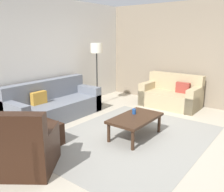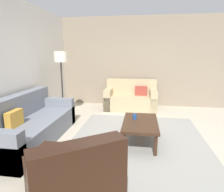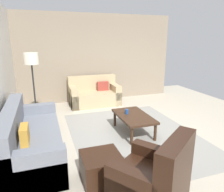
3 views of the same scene
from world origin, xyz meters
TOP-DOWN VIEW (x-y plane):
  - ground_plane at (0.00, 0.00)m, footprint 8.00×8.00m
  - rear_partition at (0.00, 2.60)m, footprint 6.00×0.12m
  - stone_feature_panel at (3.00, 0.00)m, footprint 0.12×5.20m
  - area_rug at (0.00, 0.00)m, footprint 3.33×2.59m
  - couch_main at (-0.15, 2.10)m, footprint 2.27×0.90m
  - couch_loveseat at (2.47, 0.27)m, footprint 0.85×1.53m
  - ottoman at (-1.22, 1.07)m, footprint 0.56×0.56m
  - coffee_table at (0.10, -0.04)m, footprint 1.10×0.64m
  - cup at (0.22, 0.08)m, footprint 0.07×0.07m
  - lamp_standing at (1.31, 1.98)m, footprint 0.32×0.32m

SIDE VIEW (x-z plane):
  - ground_plane at x=0.00m, z-range 0.00..0.00m
  - area_rug at x=0.00m, z-range 0.00..0.01m
  - ottoman at x=-1.22m, z-range 0.00..0.40m
  - couch_main at x=-0.15m, z-range -0.14..0.74m
  - couch_loveseat at x=2.47m, z-range -0.14..0.74m
  - coffee_table at x=0.10m, z-range 0.15..0.56m
  - cup at x=0.22m, z-range 0.41..0.51m
  - rear_partition at x=0.00m, z-range 0.00..2.80m
  - stone_feature_panel at x=3.00m, z-range 0.00..2.80m
  - lamp_standing at x=1.31m, z-range 0.55..2.26m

